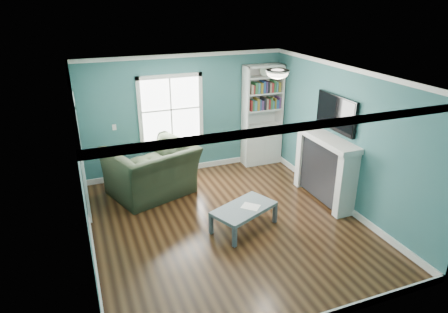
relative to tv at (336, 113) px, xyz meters
name	(u,v)px	position (x,y,z in m)	size (l,w,h in m)	color
floor	(227,224)	(-2.20, -0.20, -1.72)	(5.00, 5.00, 0.00)	black
room_walls	(227,139)	(-2.20, -0.20, -0.14)	(5.00, 5.00, 5.00)	#326C6F
trim	(227,159)	(-2.20, -0.20, -0.49)	(4.50, 5.00, 2.60)	white
window	(171,110)	(-2.50, 2.29, -0.27)	(1.40, 0.06, 1.50)	white
bookshelf	(262,125)	(-0.43, 2.10, -0.80)	(0.90, 0.35, 2.31)	silver
fireplace	(325,169)	(-0.12, 0.00, -1.09)	(0.44, 1.58, 1.30)	black
tv	(336,113)	(0.00, 0.00, 0.00)	(0.06, 1.10, 0.65)	black
door	(81,157)	(-4.42, 1.20, -0.65)	(0.12, 0.98, 2.17)	silver
ceiling_fixture	(278,73)	(-1.30, -0.10, 0.82)	(0.38, 0.38, 0.15)	white
light_switch	(114,127)	(-3.70, 2.28, -0.52)	(0.08, 0.01, 0.12)	white
recliner	(151,163)	(-3.15, 1.40, -1.05)	(1.55, 1.00, 1.35)	#232C1B
coffee_table	(244,210)	(-1.97, -0.40, -1.38)	(1.24, 0.99, 0.40)	#505660
paper_sheet	(251,207)	(-1.86, -0.42, -1.33)	(0.23, 0.29, 0.00)	white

